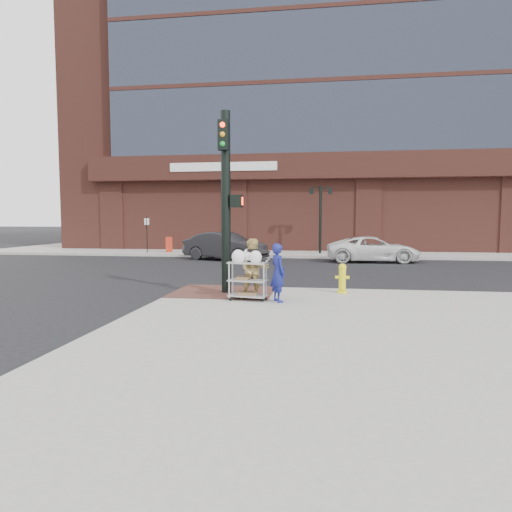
% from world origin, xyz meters
% --- Properties ---
extents(ground, '(220.00, 220.00, 0.00)m').
position_xyz_m(ground, '(0.00, 0.00, 0.00)').
color(ground, black).
rests_on(ground, ground).
extents(sidewalk_far, '(65.00, 36.00, 0.15)m').
position_xyz_m(sidewalk_far, '(12.50, 32.00, 0.07)').
color(sidewalk_far, gray).
rests_on(sidewalk_far, ground).
extents(brick_curb_ramp, '(2.80, 2.40, 0.01)m').
position_xyz_m(brick_curb_ramp, '(-0.60, 0.90, 0.16)').
color(brick_curb_ramp, '#563028').
rests_on(brick_curb_ramp, sidewalk_near).
extents(bank_building, '(42.00, 26.00, 28.00)m').
position_xyz_m(bank_building, '(5.00, 31.00, 14.15)').
color(bank_building, brown).
rests_on(bank_building, sidewalk_far).
extents(lamp_post, '(1.32, 0.22, 4.00)m').
position_xyz_m(lamp_post, '(2.00, 16.00, 2.62)').
color(lamp_post, black).
rests_on(lamp_post, sidewalk_far).
extents(parking_sign, '(0.05, 0.05, 2.20)m').
position_xyz_m(parking_sign, '(-8.50, 15.00, 1.25)').
color(parking_sign, black).
rests_on(parking_sign, sidewalk_far).
extents(traffic_signal_pole, '(0.61, 0.51, 5.00)m').
position_xyz_m(traffic_signal_pole, '(-0.48, 0.77, 2.83)').
color(traffic_signal_pole, black).
rests_on(traffic_signal_pole, sidewalk_near).
extents(woman_blue, '(0.57, 0.64, 1.46)m').
position_xyz_m(woman_blue, '(1.07, -0.42, 0.88)').
color(woman_blue, navy).
rests_on(woman_blue, sidewalk_near).
extents(pedestrian_tan, '(0.85, 0.72, 1.56)m').
position_xyz_m(pedestrian_tan, '(0.43, -0.16, 0.93)').
color(pedestrian_tan, tan).
rests_on(pedestrian_tan, sidewalk_near).
extents(sedan_dark, '(4.86, 3.19, 1.51)m').
position_xyz_m(sedan_dark, '(-3.01, 12.23, 0.76)').
color(sedan_dark, black).
rests_on(sedan_dark, ground).
extents(minivan_white, '(4.80, 2.39, 1.30)m').
position_xyz_m(minivan_white, '(4.73, 12.34, 0.65)').
color(minivan_white, white).
rests_on(minivan_white, ground).
extents(utility_cart, '(1.03, 0.70, 1.31)m').
position_xyz_m(utility_cart, '(0.29, -0.27, 0.74)').
color(utility_cart, '#A4A3A8').
rests_on(utility_cart, sidewalk_near).
extents(fire_hydrant, '(0.39, 0.27, 0.83)m').
position_xyz_m(fire_hydrant, '(2.72, 1.20, 0.57)').
color(fire_hydrant, yellow).
rests_on(fire_hydrant, sidewalk_near).
extents(newsbox_red, '(0.49, 0.46, 0.94)m').
position_xyz_m(newsbox_red, '(-7.30, 15.56, 0.62)').
color(newsbox_red, red).
rests_on(newsbox_red, sidewalk_far).
extents(newsbox_yellow, '(0.47, 0.44, 0.97)m').
position_xyz_m(newsbox_yellow, '(-5.46, 15.67, 0.63)').
color(newsbox_yellow, gold).
rests_on(newsbox_yellow, sidewalk_far).
extents(newsbox_blue, '(0.59, 0.57, 1.10)m').
position_xyz_m(newsbox_blue, '(-4.75, 14.85, 0.70)').
color(newsbox_blue, '#1945A3').
rests_on(newsbox_blue, sidewalk_far).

